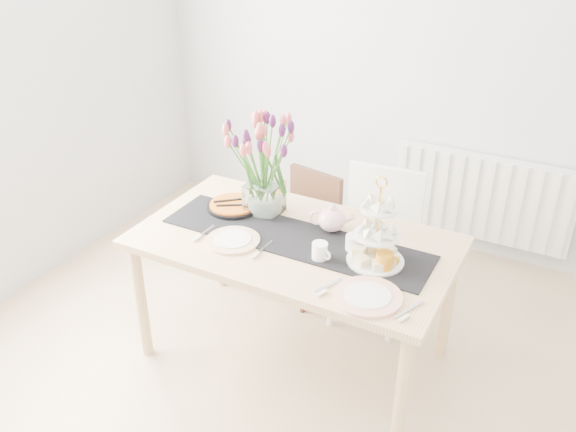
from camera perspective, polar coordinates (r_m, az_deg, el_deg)
The scene contains 15 objects.
room_shell at distance 2.25m, azimuth -3.87°, elevation 1.44°, with size 4.50×4.50×4.50m.
radiator at distance 4.35m, azimuth 17.67°, elevation 1.67°, with size 1.20×0.08×0.60m, color white.
dining_table at distance 3.12m, azimuth 0.61°, elevation -3.36°, with size 1.60×0.90×0.75m.
chair_brown at distance 3.83m, azimuth 1.66°, elevation -0.79°, with size 0.46×0.46×0.77m.
chair_white at distance 3.59m, azimuth 8.38°, elevation -1.68°, with size 0.48×0.48×0.90m.
table_runner at distance 3.07m, azimuth 0.61°, elevation -2.09°, with size 1.40×0.35×0.01m, color black.
tulip_vase at distance 3.17m, azimuth -2.31°, elevation 5.97°, with size 0.64×0.64×0.55m.
cake_stand at distance 2.86m, azimuth 8.29°, elevation -2.43°, with size 0.27×0.27×0.40m.
teapot at distance 3.11m, azimuth 4.13°, elevation -0.32°, with size 0.23×0.18×0.15m, color white, non-canonical shape.
cream_jug at distance 2.98m, azimuth 6.19°, elevation -2.55°, with size 0.08×0.08×0.08m, color white.
tart_tin at distance 3.36m, azimuth -5.10°, elevation 0.92°, with size 0.29×0.29×0.04m.
mug_white at distance 2.89m, azimuth 2.99°, elevation -3.33°, with size 0.08×0.08×0.09m, color white.
mug_orange at distance 2.84m, azimuth 8.99°, elevation -4.28°, with size 0.08×0.08×0.10m, color orange.
plate_left at distance 3.06m, azimuth -5.17°, elevation -2.28°, with size 0.27×0.27×0.01m, color white.
plate_right at distance 2.68m, azimuth 7.47°, elevation -7.49°, with size 0.30×0.30×0.02m, color white.
Camera 1 is at (1.07, -1.69, 2.33)m, focal length 38.00 mm.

